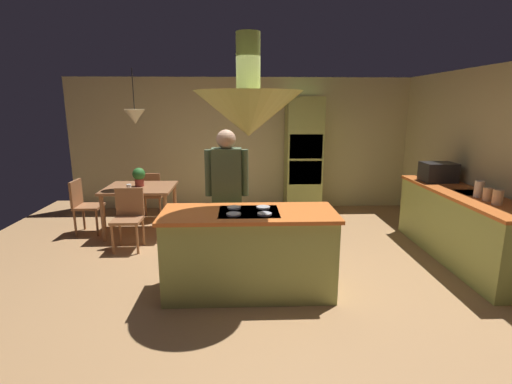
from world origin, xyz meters
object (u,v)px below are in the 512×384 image
(chair_facing_island, at_px, (129,214))
(cup_on_table, at_px, (129,187))
(canister_tea, at_px, (479,189))
(oven_tower, at_px, (303,156))
(canister_flour, at_px, (498,197))
(potted_plant_on_table, at_px, (139,176))
(dining_table, at_px, (140,193))
(canister_sugar, at_px, (488,194))
(person_at_island, at_px, (227,190))
(microwave_on_counter, at_px, (438,172))
(chair_at_corner, at_px, (83,203))
(chair_by_back_wall, at_px, (151,193))
(kitchen_island, at_px, (249,252))

(chair_facing_island, bearing_deg, cup_on_table, 102.39)
(canister_tea, bearing_deg, oven_tower, 122.80)
(canister_flour, bearing_deg, potted_plant_on_table, 156.78)
(dining_table, distance_m, canister_tea, 4.81)
(dining_table, bearing_deg, oven_tower, 22.21)
(cup_on_table, distance_m, canister_sugar, 4.88)
(person_at_island, bearing_deg, chair_facing_island, 152.69)
(dining_table, bearing_deg, cup_on_table, -112.99)
(cup_on_table, relative_size, microwave_on_counter, 0.20)
(dining_table, relative_size, canister_sugar, 6.78)
(chair_at_corner, relative_size, canister_sugar, 5.54)
(chair_facing_island, relative_size, chair_by_back_wall, 1.00)
(kitchen_island, distance_m, person_at_island, 0.89)
(canister_flour, distance_m, canister_tea, 0.36)
(dining_table, bearing_deg, chair_by_back_wall, 90.00)
(chair_at_corner, distance_m, potted_plant_on_table, 1.00)
(chair_facing_island, bearing_deg, chair_at_corner, 142.63)
(kitchen_island, xyz_separation_m, chair_facing_island, (-1.70, 1.40, 0.04))
(person_at_island, bearing_deg, potted_plant_on_table, 134.56)
(dining_table, distance_m, cup_on_table, 0.29)
(oven_tower, relative_size, canister_tea, 10.69)
(chair_facing_island, height_order, microwave_on_counter, microwave_on_counter)
(microwave_on_counter, bearing_deg, chair_facing_island, -178.29)
(oven_tower, height_order, potted_plant_on_table, oven_tower)
(dining_table, xyz_separation_m, canister_sugar, (4.54, -1.74, 0.34))
(chair_facing_island, xyz_separation_m, potted_plant_on_table, (-0.01, 0.73, 0.42))
(kitchen_island, bearing_deg, chair_by_back_wall, 121.30)
(person_at_island, distance_m, canister_flour, 3.13)
(chair_by_back_wall, xyz_separation_m, cup_on_table, (-0.10, -0.93, 0.30))
(chair_at_corner, xyz_separation_m, cup_on_table, (0.81, -0.24, 0.30))
(kitchen_island, xyz_separation_m, oven_tower, (1.10, 3.24, 0.62))
(chair_facing_island, height_order, chair_by_back_wall, same)
(chair_by_back_wall, bearing_deg, person_at_island, 124.04)
(dining_table, height_order, canister_tea, canister_tea)
(kitchen_island, distance_m, canister_sugar, 2.91)
(oven_tower, distance_m, canister_tea, 3.21)
(chair_facing_island, distance_m, canister_tea, 4.65)
(oven_tower, bearing_deg, potted_plant_on_table, -158.51)
(kitchen_island, xyz_separation_m, potted_plant_on_table, (-1.71, 2.14, 0.46))
(oven_tower, xyz_separation_m, canister_flour, (1.74, -3.06, -0.08))
(potted_plant_on_table, bearing_deg, cup_on_table, -108.13)
(kitchen_island, relative_size, microwave_on_counter, 4.08)
(person_at_island, bearing_deg, canister_sugar, -5.43)
(chair_facing_island, xyz_separation_m, canister_sugar, (4.54, -1.04, 0.50))
(dining_table, relative_size, microwave_on_counter, 2.32)
(canister_sugar, bearing_deg, kitchen_island, -172.70)
(chair_at_corner, relative_size, cup_on_table, 9.67)
(person_at_island, xyz_separation_m, chair_facing_island, (-1.44, 0.75, -0.51))
(person_at_island, xyz_separation_m, potted_plant_on_table, (-1.46, 1.48, -0.08))
(chair_by_back_wall, height_order, microwave_on_counter, microwave_on_counter)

